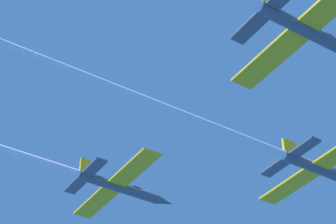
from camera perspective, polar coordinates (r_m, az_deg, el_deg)
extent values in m
cylinder|color=#4C5660|center=(86.64, 13.03, -4.88)|extent=(1.35, 12.23, 1.35)
ellipsoid|color=black|center=(88.67, 14.24, -5.04)|extent=(0.94, 2.45, 0.67)
cube|color=yellow|center=(89.42, 10.42, -6.35)|extent=(9.30, 2.69, 0.29)
cube|color=yellow|center=(84.54, 10.47, -3.02)|extent=(0.35, 2.20, 1.96)
cube|color=#4C5660|center=(85.16, 9.25, -4.78)|extent=(4.18, 1.61, 0.29)
cube|color=#4C5660|center=(81.88, 11.73, -2.98)|extent=(4.18, 1.61, 0.29)
cylinder|color=white|center=(72.69, -2.53, 1.15)|extent=(1.21, 41.58, 1.21)
cylinder|color=#4C5660|center=(90.99, -4.29, -6.49)|extent=(1.35, 12.23, 1.35)
cone|color=#4C5660|center=(94.21, -0.30, -7.77)|extent=(1.32, 2.69, 1.32)
ellipsoid|color=black|center=(92.38, -2.81, -6.66)|extent=(0.94, 2.45, 0.67)
cube|color=yellow|center=(94.87, -6.20, -7.77)|extent=(9.30, 2.69, 0.29)
cube|color=yellow|center=(86.76, -2.93, -4.87)|extent=(9.30, 2.69, 0.29)
cube|color=yellow|center=(90.03, -6.97, -4.70)|extent=(0.35, 2.20, 1.96)
cube|color=#4C5660|center=(91.23, -7.98, -6.31)|extent=(4.18, 1.61, 0.29)
cube|color=#4C5660|center=(86.94, -6.36, -4.74)|extent=(4.18, 1.61, 0.29)
cylinder|color=#4C5660|center=(66.38, 12.04, 6.82)|extent=(1.35, 12.23, 1.35)
ellipsoid|color=black|center=(68.28, 13.65, 6.26)|extent=(0.94, 2.45, 0.67)
cube|color=yellow|center=(68.75, 8.70, 4.47)|extent=(9.30, 2.69, 0.29)
cube|color=yellow|center=(65.00, 8.64, 9.56)|extent=(0.35, 2.20, 1.96)
cube|color=#4C5660|center=(65.11, 7.05, 7.19)|extent=(4.18, 1.61, 0.29)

